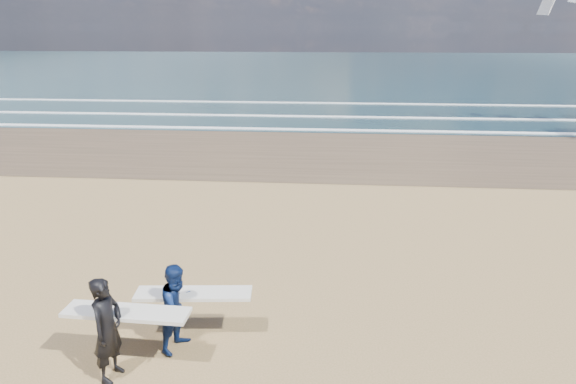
{
  "coord_description": "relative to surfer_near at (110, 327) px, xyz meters",
  "views": [
    {
      "loc": [
        3.52,
        -6.95,
        5.76
      ],
      "look_at": [
        2.41,
        6.0,
        1.58
      ],
      "focal_mm": 32.0,
      "sensor_mm": 36.0,
      "label": 1
    }
  ],
  "objects": [
    {
      "name": "surfer_far",
      "position": [
        0.92,
        0.95,
        -0.1
      ],
      "size": [
        2.24,
        1.21,
        1.69
      ],
      "color": "#0D1F4E",
      "rests_on": "ground"
    },
    {
      "name": "ocean",
      "position": [
        20.11,
        71.72,
        -0.95
      ],
      "size": [
        220.0,
        100.0,
        0.02
      ],
      "primitive_type": "cube",
      "color": "#183136",
      "rests_on": "ground"
    },
    {
      "name": "surfer_near",
      "position": [
        0.0,
        0.0,
        0.0
      ],
      "size": [
        2.22,
        1.02,
        1.88
      ],
      "color": "black",
      "rests_on": "ground"
    }
  ]
}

